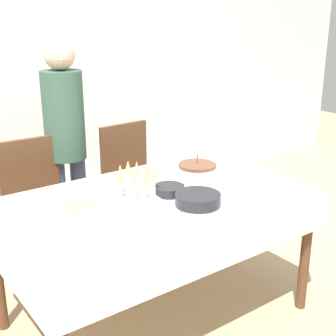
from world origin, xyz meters
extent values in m
plane|color=tan|center=(0.00, 0.00, 0.00)|extent=(12.00, 12.00, 0.00)
cube|color=silver|center=(0.00, 1.89, 1.35)|extent=(8.00, 0.05, 2.70)
cube|color=white|center=(0.00, 0.00, 0.76)|extent=(1.67, 1.00, 0.03)
cube|color=white|center=(0.00, 0.00, 0.67)|extent=(1.70, 1.03, 0.21)
cylinder|color=#51331E|center=(0.77, -0.44, 0.37)|extent=(0.06, 0.06, 0.74)
cylinder|color=#51331E|center=(0.77, 0.44, 0.37)|extent=(0.06, 0.06, 0.74)
cube|color=#51331E|center=(-0.38, 0.75, 0.44)|extent=(0.44, 0.44, 0.04)
cube|color=#51331E|center=(-0.37, 0.94, 0.71)|extent=(0.40, 0.05, 0.50)
cylinder|color=#51331E|center=(-0.20, 0.56, 0.21)|extent=(0.04, 0.04, 0.42)
cylinder|color=#51331E|center=(-0.56, 0.58, 0.21)|extent=(0.04, 0.04, 0.42)
cylinder|color=#51331E|center=(-0.19, 0.92, 0.21)|extent=(0.04, 0.04, 0.42)
cylinder|color=#51331E|center=(-0.55, 0.94, 0.21)|extent=(0.04, 0.04, 0.42)
cube|color=#51331E|center=(0.38, 0.75, 0.44)|extent=(0.45, 0.45, 0.04)
cube|color=#51331E|center=(0.36, 0.94, 0.71)|extent=(0.40, 0.06, 0.50)
cylinder|color=#51331E|center=(0.57, 0.58, 0.21)|extent=(0.04, 0.04, 0.42)
cylinder|color=#51331E|center=(0.21, 0.56, 0.21)|extent=(0.04, 0.04, 0.42)
cylinder|color=#51331E|center=(0.54, 0.94, 0.21)|extent=(0.04, 0.04, 0.42)
cylinder|color=#51331E|center=(0.18, 0.92, 0.21)|extent=(0.04, 0.04, 0.42)
cylinder|color=beige|center=(0.36, 0.09, 0.81)|extent=(0.22, 0.22, 0.08)
cylinder|color=brown|center=(0.36, 0.09, 0.86)|extent=(0.23, 0.23, 0.02)
cylinder|color=#E53F3F|center=(0.36, 0.09, 0.90)|extent=(0.01, 0.01, 0.06)
sphere|color=#F9CC4C|center=(0.36, 0.09, 0.94)|extent=(0.01, 0.01, 0.01)
cylinder|color=silver|center=(-0.08, 0.08, 0.77)|extent=(0.29, 0.29, 0.01)
cylinder|color=silver|center=(0.00, 0.08, 0.78)|extent=(0.05, 0.05, 0.00)
cylinder|color=silver|center=(0.00, 0.08, 0.82)|extent=(0.01, 0.01, 0.08)
cone|color=#E0CC72|center=(0.00, 0.08, 0.91)|extent=(0.04, 0.04, 0.08)
cylinder|color=silver|center=(-0.03, 0.14, 0.78)|extent=(0.05, 0.05, 0.00)
cylinder|color=silver|center=(-0.03, 0.14, 0.82)|extent=(0.01, 0.01, 0.08)
cone|color=#E0CC72|center=(-0.03, 0.14, 0.91)|extent=(0.04, 0.04, 0.08)
cylinder|color=silver|center=(-0.07, 0.18, 0.78)|extent=(0.05, 0.05, 0.00)
cylinder|color=silver|center=(-0.07, 0.18, 0.82)|extent=(0.01, 0.01, 0.08)
cone|color=#E0CC72|center=(-0.07, 0.18, 0.91)|extent=(0.04, 0.04, 0.08)
cylinder|color=silver|center=(-0.14, 0.14, 0.78)|extent=(0.05, 0.05, 0.00)
cylinder|color=silver|center=(-0.14, 0.14, 0.82)|extent=(0.01, 0.01, 0.08)
cone|color=#E0CC72|center=(-0.14, 0.14, 0.91)|extent=(0.04, 0.04, 0.08)
cylinder|color=silver|center=(-0.17, 0.09, 0.78)|extent=(0.05, 0.05, 0.00)
cylinder|color=silver|center=(-0.17, 0.09, 0.82)|extent=(0.01, 0.01, 0.08)
cone|color=#E0CC72|center=(-0.17, 0.09, 0.91)|extent=(0.04, 0.04, 0.08)
cylinder|color=silver|center=(-0.14, 0.01, 0.78)|extent=(0.05, 0.05, 0.00)
cylinder|color=silver|center=(-0.14, 0.01, 0.82)|extent=(0.01, 0.01, 0.08)
cone|color=#E0CC72|center=(-0.14, 0.01, 0.91)|extent=(0.04, 0.04, 0.08)
cylinder|color=silver|center=(-0.07, 0.00, 0.78)|extent=(0.05, 0.05, 0.00)
cylinder|color=silver|center=(-0.07, 0.00, 0.82)|extent=(0.01, 0.01, 0.08)
cone|color=#E0CC72|center=(-0.07, 0.00, 0.91)|extent=(0.04, 0.04, 0.08)
cylinder|color=silver|center=(0.00, 0.01, 0.78)|extent=(0.05, 0.05, 0.00)
cylinder|color=silver|center=(0.00, 0.01, 0.82)|extent=(0.01, 0.01, 0.08)
cone|color=#E0CC72|center=(0.00, 0.01, 0.91)|extent=(0.04, 0.04, 0.08)
cylinder|color=black|center=(0.12, -0.21, 0.77)|extent=(0.24, 0.24, 0.01)
cylinder|color=black|center=(0.12, -0.21, 0.78)|extent=(0.24, 0.24, 0.01)
cylinder|color=black|center=(0.12, -0.21, 0.79)|extent=(0.24, 0.24, 0.01)
cylinder|color=black|center=(0.12, -0.21, 0.79)|extent=(0.24, 0.24, 0.01)
cylinder|color=black|center=(0.12, -0.21, 0.80)|extent=(0.24, 0.24, 0.01)
cylinder|color=black|center=(0.12, -0.21, 0.81)|extent=(0.24, 0.24, 0.01)
cylinder|color=black|center=(0.12, -0.21, 0.82)|extent=(0.24, 0.24, 0.01)
cylinder|color=black|center=(0.12, -0.21, 0.82)|extent=(0.24, 0.24, 0.01)
cylinder|color=black|center=(0.12, -0.21, 0.83)|extent=(0.24, 0.24, 0.01)
cylinder|color=black|center=(0.09, 0.00, 0.77)|extent=(0.17, 0.17, 0.01)
cylinder|color=black|center=(0.09, 0.00, 0.78)|extent=(0.17, 0.17, 0.01)
cylinder|color=black|center=(0.09, 0.00, 0.79)|extent=(0.17, 0.17, 0.01)
cylinder|color=black|center=(0.09, 0.00, 0.79)|extent=(0.17, 0.17, 0.01)
cylinder|color=black|center=(0.09, 0.00, 0.80)|extent=(0.17, 0.17, 0.01)
cylinder|color=black|center=(0.09, 0.00, 0.81)|extent=(0.17, 0.17, 0.01)
cylinder|color=black|center=(0.09, 0.00, 0.82)|extent=(0.17, 0.17, 0.01)
cube|color=silver|center=(0.31, -0.14, 0.77)|extent=(0.30, 0.05, 0.00)
cube|color=silver|center=(-0.43, -0.05, 0.78)|extent=(0.17, 0.07, 0.02)
cube|color=#E0D166|center=(-0.38, 0.15, 0.78)|extent=(0.15, 0.15, 0.01)
cylinder|color=#3F4C72|center=(-0.16, 0.99, 0.38)|extent=(0.11, 0.11, 0.76)
cylinder|color=#3F4C72|center=(0.00, 0.99, 0.38)|extent=(0.11, 0.11, 0.76)
cylinder|color=#335142|center=(-0.08, 0.99, 1.07)|extent=(0.28, 0.28, 0.61)
sphere|color=#D8B293|center=(-0.08, 0.99, 1.47)|extent=(0.21, 0.21, 0.21)
camera|label=1|loc=(-1.35, -1.96, 1.74)|focal=50.00mm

